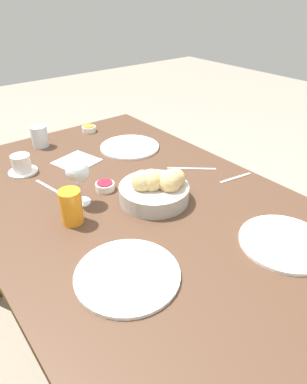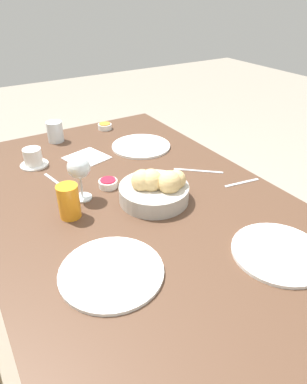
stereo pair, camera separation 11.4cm
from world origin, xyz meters
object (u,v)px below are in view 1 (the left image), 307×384
at_px(wine_glass, 77,173).
at_px(knife_silver, 191,169).
at_px(spoon_coffee, 236,178).
at_px(jam_bowl_berry, 105,186).
at_px(fork_silver, 52,189).
at_px(plate_far_center, 127,275).
at_px(bread_basket, 155,189).
at_px(coffee_cup, 22,165).
at_px(napkin, 77,162).
at_px(plate_near_left, 285,243).
at_px(water_tumbler, 39,136).
at_px(juice_glass, 71,207).
at_px(jam_bowl_honey, 89,129).
at_px(plate_near_right, 130,147).

bearing_deg(wine_glass, knife_silver, -96.45).
height_order(wine_glass, spoon_coffee, wine_glass).
distance_m(jam_bowl_berry, fork_silver, 0.19).
distance_m(plate_far_center, spoon_coffee, 0.62).
xyz_separation_m(bread_basket, coffee_cup, (0.47, 0.28, -0.01)).
height_order(bread_basket, fork_silver, bread_basket).
bearing_deg(napkin, knife_silver, -135.50).
height_order(plate_near_left, napkin, plate_near_left).
height_order(bread_basket, water_tumbler, bread_basket).
xyz_separation_m(juice_glass, jam_bowl_berry, (0.10, -0.18, -0.04)).
height_order(bread_basket, spoon_coffee, bread_basket).
relative_size(bread_basket, wine_glass, 1.49).
xyz_separation_m(juice_glass, knife_silver, (0.03, -0.53, -0.05)).
bearing_deg(knife_silver, fork_silver, 68.80).
bearing_deg(plate_near_left, fork_silver, 29.64).
distance_m(jam_bowl_honey, napkin, 0.33).
bearing_deg(jam_bowl_honey, water_tumbler, 94.81).
relative_size(plate_near_left, napkin, 1.38).
height_order(plate_far_center, jam_bowl_honey, jam_bowl_honey).
relative_size(plate_near_left, plate_far_center, 0.95).
relative_size(jam_bowl_honey, knife_silver, 0.45).
xyz_separation_m(wine_glass, fork_silver, (0.14, 0.04, -0.11)).
bearing_deg(juice_glass, plate_near_left, -137.93).
relative_size(plate_far_center, jam_bowl_honey, 3.95).
distance_m(plate_near_left, coffee_cup, 0.97).
relative_size(plate_near_right, water_tumbler, 2.80).
bearing_deg(plate_far_center, spoon_coffee, -74.97).
relative_size(juice_glass, knife_silver, 0.73).
height_order(wine_glass, jam_bowl_berry, wine_glass).
bearing_deg(spoon_coffee, water_tumbler, 31.90).
bearing_deg(juice_glass, bread_basket, -102.57).
distance_m(juice_glass, water_tumbler, 0.62).
bearing_deg(plate_near_left, napkin, 14.89).
xyz_separation_m(jam_bowl_berry, knife_silver, (-0.07, -0.35, -0.01)).
xyz_separation_m(water_tumbler, jam_bowl_honey, (0.02, -0.25, -0.03)).
bearing_deg(spoon_coffee, fork_silver, 58.73).
bearing_deg(jam_bowl_berry, wine_glass, 102.23).
relative_size(plate_near_left, spoon_coffee, 1.78).
height_order(plate_near_left, fork_silver, plate_near_left).
height_order(coffee_cup, knife_silver, coffee_cup).
height_order(plate_near_left, plate_near_right, same).
bearing_deg(napkin, spoon_coffee, -140.36).
bearing_deg(spoon_coffee, jam_bowl_berry, 61.59).
bearing_deg(jam_bowl_berry, napkin, -4.85).
height_order(juice_glass, jam_bowl_berry, juice_glass).
xyz_separation_m(bread_basket, fork_silver, (0.28, 0.24, -0.04)).
bearing_deg(wine_glass, jam_bowl_honey, -31.46).
bearing_deg(plate_far_center, plate_near_left, -112.37).
distance_m(water_tumbler, napkin, 0.25).
height_order(plate_far_center, coffee_cup, coffee_cup).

